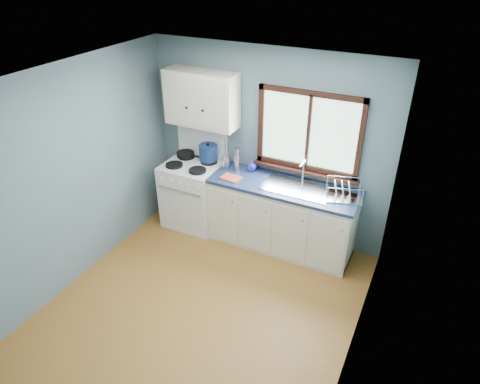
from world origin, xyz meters
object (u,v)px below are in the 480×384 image
at_px(skillet, 186,154).
at_px(base_cabinets, 281,219).
at_px(sink, 297,192).
at_px(stockpot, 208,152).
at_px(thermos, 237,159).
at_px(utensil_crock, 226,161).
at_px(dish_rack, 343,193).
at_px(gas_range, 194,192).

bearing_deg(skillet, base_cabinets, -3.92).
height_order(sink, stockpot, sink).
bearing_deg(stockpot, thermos, -4.27).
height_order(utensil_crock, dish_rack, utensil_crock).
xyz_separation_m(base_cabinets, stockpot, (-1.14, 0.13, 0.66)).
xyz_separation_m(sink, thermos, (-0.87, 0.10, 0.22)).
bearing_deg(base_cabinets, dish_rack, 2.28).
height_order(stockpot, thermos, thermos).
distance_m(thermos, dish_rack, 1.43).
distance_m(gas_range, thermos, 0.86).
bearing_deg(thermos, dish_rack, -2.83).
relative_size(gas_range, stockpot, 4.58).
bearing_deg(skillet, utensil_crock, 1.28).
bearing_deg(thermos, stockpot, 175.73).
distance_m(sink, thermos, 0.90).
bearing_deg(base_cabinets, gas_range, -179.18).
bearing_deg(thermos, gas_range, -169.13).
xyz_separation_m(stockpot, dish_rack, (1.87, -0.10, -0.09)).
height_order(sink, thermos, thermos).
bearing_deg(skillet, dish_rack, -1.72).
height_order(skillet, dish_rack, dish_rack).
distance_m(gas_range, stockpot, 0.62).
distance_m(base_cabinets, sink, 0.48).
bearing_deg(stockpot, gas_range, -137.91).
bearing_deg(dish_rack, sink, 166.20).
distance_m(base_cabinets, dish_rack, 0.93).
distance_m(skillet, stockpot, 0.36).
relative_size(gas_range, utensil_crock, 3.43).
bearing_deg(gas_range, thermos, 10.87).
bearing_deg(sink, base_cabinets, 179.87).
relative_size(gas_range, skillet, 3.71).
height_order(gas_range, thermos, gas_range).
relative_size(skillet, stockpot, 1.23).
distance_m(sink, utensil_crock, 1.05).
height_order(gas_range, dish_rack, gas_range).
height_order(utensil_crock, thermos, utensil_crock).
xyz_separation_m(gas_range, skillet, (-0.18, 0.13, 0.49)).
bearing_deg(gas_range, skillet, 144.04).
distance_m(utensil_crock, thermos, 0.19).
distance_m(skillet, utensil_crock, 0.63).
distance_m(gas_range, skillet, 0.54).
relative_size(thermos, dish_rack, 0.66).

